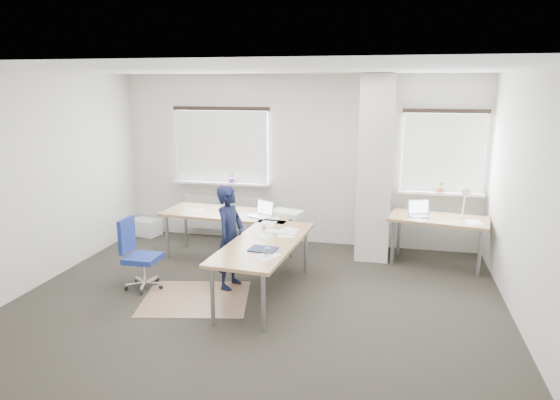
% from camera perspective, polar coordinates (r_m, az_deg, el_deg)
% --- Properties ---
extents(ground, '(6.00, 6.00, 0.00)m').
position_cam_1_polar(ground, '(6.36, -2.50, -11.39)').
color(ground, black).
rests_on(ground, ground).
extents(room_shell, '(6.04, 5.04, 2.82)m').
position_cam_1_polar(room_shell, '(6.25, 0.07, 4.92)').
color(room_shell, silver).
rests_on(room_shell, ground).
extents(floor_mat, '(1.50, 1.34, 0.01)m').
position_cam_1_polar(floor_mat, '(6.49, -9.61, -11.02)').
color(floor_mat, '#8E684D').
rests_on(floor_mat, ground).
extents(white_crate, '(0.54, 0.43, 0.29)m').
position_cam_1_polar(white_crate, '(9.25, -15.08, -3.00)').
color(white_crate, white).
rests_on(white_crate, ground).
extents(desk_main, '(2.41, 2.78, 0.96)m').
position_cam_1_polar(desk_main, '(6.93, -3.66, -3.21)').
color(desk_main, '#9D7B43').
rests_on(desk_main, ground).
extents(desk_side, '(1.50, 0.93, 1.22)m').
position_cam_1_polar(desk_side, '(7.68, 17.69, -2.25)').
color(desk_side, '#9D7B43').
rests_on(desk_side, ground).
extents(task_chair, '(0.51, 0.51, 0.95)m').
position_cam_1_polar(task_chair, '(6.87, -15.61, -7.60)').
color(task_chair, navy).
rests_on(task_chair, ground).
extents(person, '(0.41, 0.55, 1.37)m').
position_cam_1_polar(person, '(6.56, -5.74, -4.25)').
color(person, black).
rests_on(person, ground).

